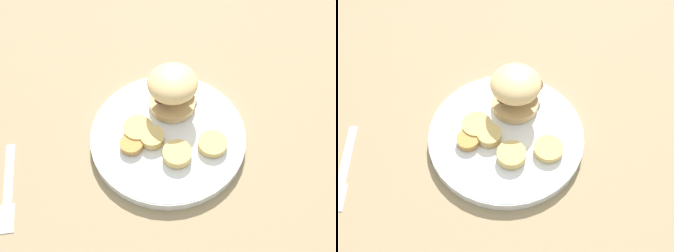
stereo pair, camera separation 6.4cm
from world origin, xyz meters
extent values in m
plane|color=#937F5B|center=(0.00, 0.00, 0.00)|extent=(4.00, 4.00, 0.00)
cylinder|color=white|center=(0.00, 0.00, 0.01)|extent=(0.27, 0.27, 0.02)
torus|color=white|center=(0.00, 0.00, 0.02)|extent=(0.27, 0.27, 0.01)
cylinder|color=tan|center=(-0.02, 0.06, 0.03)|extent=(0.08, 0.08, 0.01)
ellipsoid|color=brown|center=(-0.02, 0.07, 0.05)|extent=(0.05, 0.05, 0.02)
ellipsoid|color=brown|center=(0.00, 0.10, 0.05)|extent=(0.04, 0.04, 0.02)
ellipsoid|color=#563323|center=(0.00, 0.09, 0.05)|extent=(0.04, 0.04, 0.01)
ellipsoid|color=#4C281E|center=(-0.03, 0.05, 0.05)|extent=(0.04, 0.04, 0.01)
ellipsoid|color=#563323|center=(-0.01, 0.11, 0.04)|extent=(0.05, 0.05, 0.02)
ellipsoid|color=#E5C17F|center=(-0.02, 0.06, 0.08)|extent=(0.09, 0.09, 0.04)
cylinder|color=#DBB766|center=(-0.02, -0.02, 0.03)|extent=(0.04, 0.04, 0.02)
cylinder|color=#DBB766|center=(0.08, 0.01, 0.03)|extent=(0.05, 0.05, 0.01)
cylinder|color=#DBB766|center=(0.03, -0.04, 0.03)|extent=(0.05, 0.05, 0.02)
cylinder|color=#BC8942|center=(-0.05, -0.05, 0.03)|extent=(0.04, 0.04, 0.01)
cylinder|color=#DBB766|center=(-0.05, -0.01, 0.03)|extent=(0.05, 0.05, 0.02)
cube|color=silver|center=(-0.23, -0.17, 0.00)|extent=(0.07, 0.11, 0.00)
cube|color=silver|center=(-0.18, -0.24, 0.00)|extent=(0.05, 0.06, 0.00)
camera|label=1|loc=(0.17, -0.42, 0.70)|focal=50.00mm
camera|label=2|loc=(0.23, -0.39, 0.70)|focal=50.00mm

